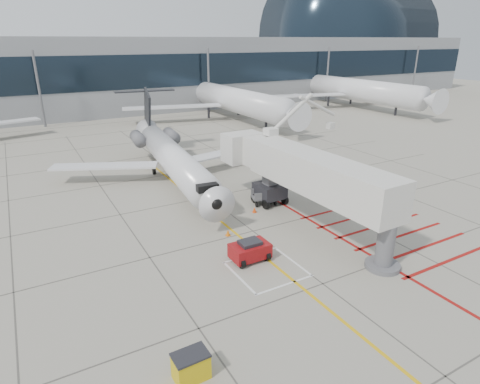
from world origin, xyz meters
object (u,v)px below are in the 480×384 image
regional_jet (178,148)px  jet_bridge (318,182)px  spill_bin (191,366)px  pushback_tug (250,250)px

regional_jet → jet_bridge: size_ratio=1.58×
jet_bridge → spill_bin: bearing=-149.2°
regional_jet → pushback_tug: (-1.02, -15.08, -3.21)m
regional_jet → spill_bin: (-8.20, -22.30, -3.31)m
jet_bridge → pushback_tug: jet_bridge is taller
regional_jet → jet_bridge: regional_jet is taller
jet_bridge → regional_jet: bearing=111.0°
jet_bridge → spill_bin: 16.67m
regional_jet → spill_bin: bearing=-103.7°
pushback_tug → jet_bridge: bearing=13.2°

